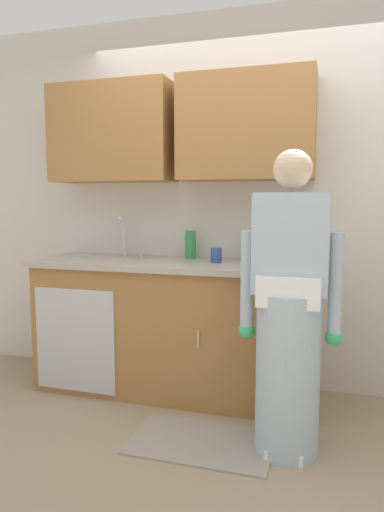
# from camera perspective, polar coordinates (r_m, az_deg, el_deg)

# --- Properties ---
(ground_plane) EXTENTS (9.00, 9.00, 0.00)m
(ground_plane) POSITION_cam_1_polar(r_m,az_deg,el_deg) (2.73, 4.15, -22.99)
(ground_plane) COLOR #998466
(kitchen_wall_with_uppers) EXTENTS (4.80, 0.44, 2.70)m
(kitchen_wall_with_uppers) POSITION_cam_1_polar(r_m,az_deg,el_deg) (3.38, 5.74, 8.77)
(kitchen_wall_with_uppers) COLOR beige
(kitchen_wall_with_uppers) RESTS_ON ground
(counter_cabinet) EXTENTS (1.90, 0.62, 0.90)m
(counter_cabinet) POSITION_cam_1_polar(r_m,az_deg,el_deg) (3.32, -2.60, -9.06)
(counter_cabinet) COLOR #9E6B38
(counter_cabinet) RESTS_ON ground
(countertop) EXTENTS (1.96, 0.66, 0.04)m
(countertop) POSITION_cam_1_polar(r_m,az_deg,el_deg) (3.23, -2.58, -0.99)
(countertop) COLOR #A8A093
(countertop) RESTS_ON counter_cabinet
(sink) EXTENTS (0.50, 0.36, 0.35)m
(sink) POSITION_cam_1_polar(r_m,az_deg,el_deg) (3.38, -8.73, -0.62)
(sink) COLOR #B7BABF
(sink) RESTS_ON counter_cabinet
(person_at_sink) EXTENTS (0.55, 0.34, 1.62)m
(person_at_sink) POSITION_cam_1_polar(r_m,az_deg,el_deg) (2.52, 11.91, -8.66)
(person_at_sink) COLOR white
(person_at_sink) RESTS_ON ground
(floor_mat) EXTENTS (0.80, 0.50, 0.01)m
(floor_mat) POSITION_cam_1_polar(r_m,az_deg,el_deg) (2.80, 1.17, -22.01)
(floor_mat) COLOR gray
(floor_mat) RESTS_ON ground
(bottle_cleaner_spray) EXTENTS (0.08, 0.08, 0.20)m
(bottle_cleaner_spray) POSITION_cam_1_polar(r_m,az_deg,el_deg) (3.36, -0.19, 1.41)
(bottle_cleaner_spray) COLOR #2D8C4C
(bottle_cleaner_spray) RESTS_ON countertop
(bottle_water_short) EXTENTS (0.08, 0.08, 0.16)m
(bottle_water_short) POSITION_cam_1_polar(r_m,az_deg,el_deg) (3.26, 6.79, 0.85)
(bottle_water_short) COLOR #2D8C4C
(bottle_water_short) RESTS_ON countertop
(bottle_soap) EXTENTS (0.06, 0.06, 0.17)m
(bottle_soap) POSITION_cam_1_polar(r_m,az_deg,el_deg) (3.24, 10.22, 0.85)
(bottle_soap) COLOR silver
(bottle_soap) RESTS_ON countertop
(cup_by_sink) EXTENTS (0.08, 0.08, 0.10)m
(cup_by_sink) POSITION_cam_1_polar(r_m,az_deg,el_deg) (3.14, 3.02, 0.10)
(cup_by_sink) COLOR #33478C
(cup_by_sink) RESTS_ON countertop
(knife_on_counter) EXTENTS (0.10, 0.23, 0.01)m
(knife_on_counter) POSITION_cam_1_polar(r_m,az_deg,el_deg) (3.67, -12.70, 0.15)
(knife_on_counter) COLOR silver
(knife_on_counter) RESTS_ON countertop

